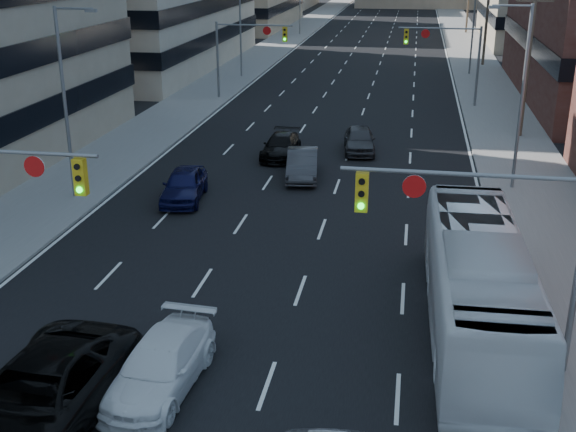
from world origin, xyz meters
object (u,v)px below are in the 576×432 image
(white_van, at_px, (160,366))
(transit_bus, at_px, (478,284))
(sedan_blue, at_px, (184,185))
(black_pickup, at_px, (41,395))

(white_van, distance_m, transit_bus, 9.96)
(white_van, xyz_separation_m, transit_bus, (8.71, 4.73, 0.94))
(white_van, height_order, transit_bus, transit_bus)
(sedan_blue, bearing_deg, black_pickup, -91.15)
(black_pickup, bearing_deg, transit_bus, 35.27)
(transit_bus, relative_size, sedan_blue, 2.62)
(white_van, bearing_deg, sedan_blue, 109.06)
(transit_bus, bearing_deg, black_pickup, -149.59)
(white_van, distance_m, sedan_blue, 15.84)
(transit_bus, height_order, sedan_blue, transit_bus)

